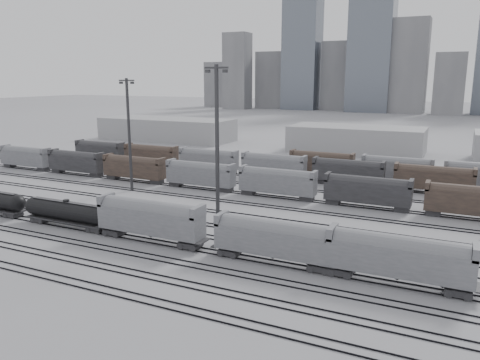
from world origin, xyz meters
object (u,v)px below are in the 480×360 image
at_px(tank_car_b, 67,212).
at_px(hopper_car_c, 399,255).
at_px(light_mast_c, 217,141).
at_px(hopper_car_a, 150,217).
at_px(hopper_car_b, 273,237).

xyz_separation_m(tank_car_b, hopper_car_c, (48.81, 0.00, 1.08)).
relative_size(hopper_car_c, light_mast_c, 0.64).
height_order(tank_car_b, hopper_car_c, hopper_car_c).
bearing_deg(hopper_car_a, hopper_car_c, 0.00).
distance_m(tank_car_b, hopper_car_b, 34.05).
relative_size(hopper_car_a, hopper_car_b, 1.08).
bearing_deg(hopper_car_a, tank_car_b, 180.00).
distance_m(tank_car_b, light_mast_c, 25.57).
bearing_deg(light_mast_c, hopper_car_c, -22.75).
xyz_separation_m(hopper_car_a, light_mast_c, (4.20, 12.15, 9.43)).
xyz_separation_m(hopper_car_b, light_mast_c, (-14.20, 12.15, 9.68)).
height_order(tank_car_b, hopper_car_b, hopper_car_b).
bearing_deg(hopper_car_b, hopper_car_c, 0.00).
xyz_separation_m(hopper_car_c, light_mast_c, (-28.97, 12.15, 9.55)).
bearing_deg(hopper_car_a, hopper_car_b, 0.00).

